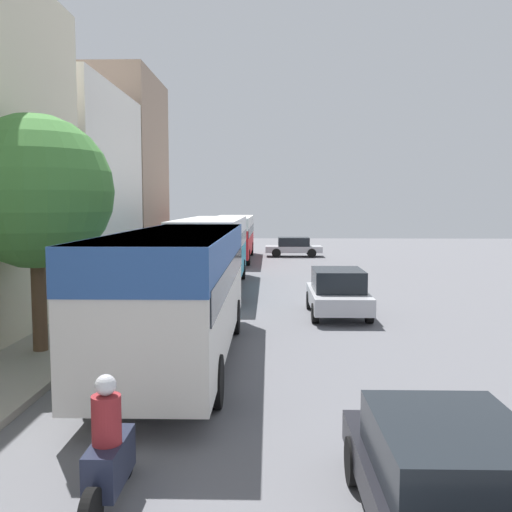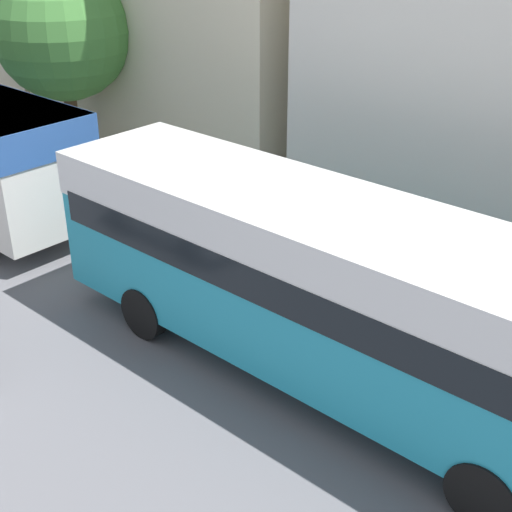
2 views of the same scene
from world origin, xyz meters
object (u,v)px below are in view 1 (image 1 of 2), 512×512
bus_third_in_line (233,232)px  car_crossing (294,246)px  bus_following (213,243)px  car_far_curb (450,478)px  motorcycle_behind_lead (109,456)px  pedestrian_walking_away (182,242)px  car_distant (338,292)px  bus_lead (180,278)px

bus_third_in_line → car_crossing: size_ratio=2.75×
bus_following → car_far_curb: (4.54, -19.05, -1.32)m
motorcycle_behind_lead → pedestrian_walking_away: bearing=97.2°
bus_third_in_line → car_far_curb: 32.73m
car_far_curb → pedestrian_walking_away: 36.19m
car_crossing → car_distant: (0.57, -22.08, 0.08)m
motorcycle_behind_lead → car_crossing: 34.75m
car_crossing → bus_third_in_line: bearing=122.6°
bus_following → car_crossing: size_ratio=2.66×
car_distant → pedestrian_walking_away: bearing=111.4°
pedestrian_walking_away → motorcycle_behind_lead: bearing=-82.8°
bus_third_in_line → car_far_curb: bus_third_in_line is taller
bus_following → bus_lead: bearing=-88.1°
bus_following → car_far_curb: bearing=-76.6°
bus_lead → car_distant: 7.45m
car_crossing → car_distant: car_distant is taller
bus_third_in_line → car_crossing: 5.17m
bus_third_in_line → pedestrian_walking_away: bearing=144.3°
bus_following → pedestrian_walking_away: bearing=103.5°
motorcycle_behind_lead → pedestrian_walking_away: 34.93m
motorcycle_behind_lead → car_crossing: motorcycle_behind_lead is taller
car_distant → car_far_curb: bearing=-91.3°
bus_third_in_line → car_far_curb: bearing=-82.1°
bus_lead → bus_third_in_line: (-0.35, 25.23, -0.11)m
car_far_curb → bus_third_in_line: bearing=97.9°
motorcycle_behind_lead → car_distant: 13.19m
car_far_curb → car_distant: (0.30, 13.02, 0.09)m
bus_lead → car_crossing: bus_lead is taller
bus_lead → car_far_curb: 8.39m
bus_lead → car_crossing: size_ratio=2.43×
car_far_curb → car_distant: 13.02m
car_crossing → bus_following: bearing=165.1°
bus_following → car_crossing: 16.66m
bus_following → motorcycle_behind_lead: 18.56m
bus_lead → bus_following: size_ratio=0.92×
car_far_curb → bus_lead: bearing=120.1°
bus_following → bus_third_in_line: 13.34m
motorcycle_behind_lead → pedestrian_walking_away: size_ratio=1.27×
bus_following → car_crossing: bus_following is taller
car_far_curb → car_crossing: bearing=90.4°
bus_third_in_line → motorcycle_behind_lead: bearing=-89.1°
bus_lead → car_crossing: bearing=82.1°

